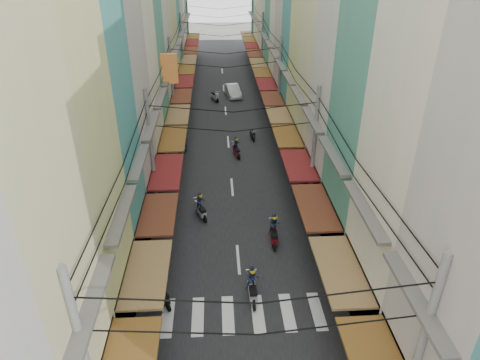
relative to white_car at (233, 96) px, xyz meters
name	(u,v)px	position (x,y,z in m)	size (l,w,h in m)	color
ground	(236,238)	(-0.98, -26.86, 0.00)	(160.00, 160.00, 0.00)	slate
road	(226,118)	(-0.98, -6.86, 0.01)	(10.00, 80.00, 0.02)	black
sidewalk_left	(161,119)	(-7.48, -6.86, 0.03)	(3.00, 80.00, 0.06)	gray
sidewalk_right	(291,116)	(5.52, -6.86, 0.03)	(3.00, 80.00, 0.06)	gray
crosswalk	(243,314)	(-0.98, -32.86, 0.03)	(7.55, 2.40, 0.01)	silver
building_row_left	(128,21)	(-8.90, -10.30, 9.78)	(7.80, 67.67, 23.70)	beige
building_row_right	(321,24)	(6.93, -10.42, 9.41)	(7.80, 68.98, 22.59)	teal
utility_poles	(227,63)	(-0.98, -11.85, 6.59)	(10.20, 66.13, 8.20)	gray
white_car	(233,96)	(0.00, 0.00, 0.00)	(4.58, 1.80, 1.62)	silver
bicycle	(337,257)	(4.52, -28.96, 0.00)	(0.66, 1.77, 1.22)	black
moving_scooters	(226,195)	(-1.47, -22.82, 0.55)	(6.46, 32.22, 1.96)	black
parked_scooters	(332,274)	(3.70, -30.84, 0.48)	(13.29, 13.64, 0.98)	black
pedestrians	(158,212)	(-5.60, -25.48, 1.07)	(13.50, 22.23, 2.25)	black
market_umbrella	(357,224)	(5.43, -28.70, 1.99)	(2.14, 2.14, 2.26)	#B2B2B7
traffic_sign	(364,265)	(4.73, -32.13, 2.06)	(0.10, 0.62, 2.84)	gray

